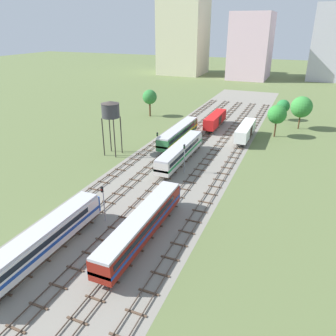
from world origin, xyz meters
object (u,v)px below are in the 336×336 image
Objects in this scene: signal_post_near at (184,155)px; signal_post_mid at (103,199)px; water_tower at (110,110)px; diesel_railcar_left_nearest at (42,240)px; freight_boxcar_centre_left_farther at (215,119)px; signal_post_nearest at (158,139)px; freight_boxcar_centre_right_far at (245,130)px; diesel_railcar_centre_left_mid at (180,151)px; diesel_railcar_centre_near at (142,224)px; diesel_railcar_left_midfar at (179,133)px.

signal_post_near is 21.01m from signal_post_mid.
diesel_railcar_left_nearest is at bearing -72.52° from water_tower.
signal_post_nearest is at bearing -107.67° from freight_boxcar_centre_left_farther.
signal_post_nearest is (-16.73, -15.43, 0.45)m from freight_boxcar_centre_right_far.
diesel_railcar_left_nearest is 1.46× the size of freight_boxcar_centre_left_farther.
diesel_railcar_centre_left_mid is 1.46× the size of freight_boxcar_centre_right_far.
diesel_railcar_centre_near is at bearing -69.26° from signal_post_nearest.
freight_boxcar_centre_right_far is at bearing 75.30° from diesel_railcar_left_nearest.
diesel_railcar_centre_near is 54.28m from freight_boxcar_centre_left_farther.
water_tower is (-24.97, -20.95, 7.38)m from freight_boxcar_centre_right_far.
freight_boxcar_centre_right_far is at bearing -36.57° from freight_boxcar_centre_left_farther.
signal_post_nearest is 0.77× the size of signal_post_near.
freight_boxcar_centre_left_farther is at bearing 72.92° from diesel_railcar_left_midfar.
signal_post_mid reaches higher than diesel_railcar_centre_left_mid.
diesel_railcar_centre_left_mid is 12.49m from diesel_railcar_left_midfar.
freight_boxcar_centre_right_far is (14.34, 8.49, -0.15)m from diesel_railcar_left_midfar.
freight_boxcar_centre_left_farther is 2.46× the size of signal_post_mid.
diesel_railcar_centre_near is 33.74m from signal_post_nearest.
freight_boxcar_centre_left_farther is 23.64m from signal_post_nearest.
diesel_railcar_centre_left_mid is 3.50× the size of signal_post_near.
water_tower is at bearing 118.63° from signal_post_mid.
diesel_railcar_left_nearest is 31.21m from signal_post_near.
signal_post_near reaches higher than diesel_railcar_left_nearest.
signal_post_near is at bearing -85.66° from freight_boxcar_centre_left_farther.
diesel_railcar_centre_near is 3.50× the size of signal_post_near.
water_tower is at bearing -130.45° from diesel_railcar_left_midfar.
diesel_railcar_left_midfar is at bearing 112.49° from diesel_railcar_centre_left_mid.
diesel_railcar_centre_left_mid is 8.52m from signal_post_nearest.
signal_post_near is 1.03× the size of signal_post_mid.
diesel_railcar_left_midfar is 36.39m from signal_post_mid.
signal_post_near is (2.38, -31.42, 1.24)m from freight_boxcar_centre_left_farther.
signal_post_near is at bearing -65.66° from diesel_railcar_left_midfar.
signal_post_near is at bearing 76.85° from signal_post_mid.
water_tower reaches higher than freight_boxcar_centre_right_far.
signal_post_near is at bearing -106.43° from freight_boxcar_centre_right_far.
water_tower is at bearing -140.00° from freight_boxcar_centre_right_far.
water_tower is (-15.41, -28.04, 7.38)m from freight_boxcar_centre_left_farther.
diesel_railcar_centre_near and diesel_railcar_left_midfar have the same top height.
water_tower is (-10.62, -12.46, 7.24)m from diesel_railcar_left_midfar.
freight_boxcar_centre_right_far is at bearing 42.68° from signal_post_nearest.
signal_post_near is (17.79, -3.38, -6.14)m from water_tower.
diesel_railcar_left_nearest is at bearing -94.43° from freight_boxcar_centre_left_farther.
water_tower is at bearing -146.17° from signal_post_nearest.
freight_boxcar_centre_right_far is at bearing 75.06° from signal_post_mid.
freight_boxcar_centre_right_far is at bearing 30.61° from diesel_railcar_left_midfar.
water_tower is at bearing -176.59° from diesel_railcar_centre_left_mid.
diesel_railcar_left_midfar is (0.00, 46.20, 0.00)m from diesel_railcar_left_nearest.
signal_post_nearest is at bearing 93.48° from diesel_railcar_left_nearest.
diesel_railcar_centre_near is 1.74× the size of water_tower.
signal_post_mid is at bearing -104.94° from freight_boxcar_centre_right_far.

